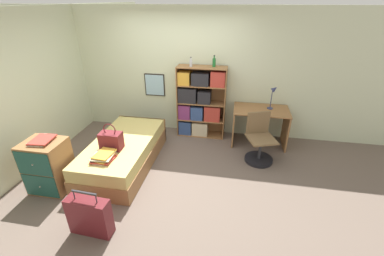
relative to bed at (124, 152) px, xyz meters
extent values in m
plane|color=#66564C|center=(0.71, -0.02, -0.25)|extent=(14.00, 14.00, 0.00)
cube|color=beige|center=(0.71, 1.59, 1.05)|extent=(10.00, 0.06, 2.60)
cube|color=black|center=(0.13, 1.55, 0.77)|extent=(0.44, 0.02, 0.48)
cube|color=#99C1D6|center=(0.13, 1.54, 0.77)|extent=(0.40, 0.01, 0.44)
cube|color=beige|center=(-1.55, -0.02, 1.05)|extent=(0.06, 10.00, 2.60)
cube|color=olive|center=(0.00, -0.02, -0.11)|extent=(0.99, 1.98, 0.28)
cube|color=tan|center=(0.00, -0.02, 0.14)|extent=(0.96, 1.95, 0.22)
cube|color=olive|center=(0.00, 0.95, 0.00)|extent=(0.99, 0.04, 0.50)
cube|color=maroon|center=(-0.04, -0.30, 0.39)|extent=(0.35, 0.21, 0.29)
torus|color=maroon|center=(-0.04, -0.30, 0.60)|extent=(0.21, 0.02, 0.21)
cube|color=silver|center=(-0.03, -0.62, 0.26)|extent=(0.23, 0.35, 0.01)
cube|color=#B2382D|center=(-0.02, -0.63, 0.27)|extent=(0.33, 0.32, 0.01)
cube|color=#B2382D|center=(-0.03, -0.63, 0.28)|extent=(0.32, 0.35, 0.02)
cube|color=gold|center=(-0.04, -0.63, 0.30)|extent=(0.31, 0.34, 0.01)
cube|color=#334C84|center=(-0.04, -0.61, 0.31)|extent=(0.32, 0.33, 0.02)
cube|color=beige|center=(-0.03, -0.62, 0.32)|extent=(0.32, 0.34, 0.01)
cube|color=beige|center=(-0.02, -0.61, 0.33)|extent=(0.24, 0.30, 0.01)
cube|color=gold|center=(-0.02, -0.60, 0.35)|extent=(0.27, 0.35, 0.02)
cube|color=#5B191E|center=(0.20, -1.51, 0.02)|extent=(0.56, 0.21, 0.52)
cylinder|color=#2D2D33|center=(0.05, -1.50, 0.34)|extent=(0.01, 0.01, 0.12)
cylinder|color=#2D2D33|center=(0.35, -1.52, 0.34)|extent=(0.01, 0.01, 0.12)
cube|color=#2D2D33|center=(0.20, -1.51, 0.40)|extent=(0.33, 0.04, 0.02)
cube|color=olive|center=(-0.86, -0.81, 0.17)|extent=(0.58, 0.49, 0.83)
cube|color=#1E4C42|center=(-0.86, -1.06, -0.03)|extent=(0.54, 0.01, 0.37)
sphere|color=#B2A893|center=(-0.86, -1.08, -0.03)|extent=(0.02, 0.02, 0.02)
cube|color=#1E4C42|center=(-0.86, -1.06, 0.36)|extent=(0.54, 0.01, 0.37)
sphere|color=#B2A893|center=(-0.86, -1.08, 0.36)|extent=(0.02, 0.02, 0.02)
cube|color=silver|center=(-0.88, -0.78, 0.59)|extent=(0.27, 0.36, 0.01)
cube|color=beige|center=(-0.87, -0.77, 0.60)|extent=(0.27, 0.36, 0.01)
cube|color=#B2382D|center=(-0.85, -0.79, 0.61)|extent=(0.31, 0.36, 0.02)
cube|color=olive|center=(0.69, 1.37, 0.50)|extent=(0.02, 0.34, 1.50)
cube|color=olive|center=(1.67, 1.37, 0.50)|extent=(0.02, 0.34, 1.50)
cube|color=olive|center=(1.18, 1.54, 0.50)|extent=(1.00, 0.01, 1.50)
cube|color=olive|center=(1.18, 1.37, -0.24)|extent=(0.96, 0.34, 0.02)
cube|color=olive|center=(1.18, 1.37, 0.13)|extent=(0.96, 0.34, 0.02)
cube|color=olive|center=(1.18, 1.37, 0.50)|extent=(0.96, 0.34, 0.02)
cube|color=olive|center=(1.18, 1.37, 0.88)|extent=(0.96, 0.34, 0.02)
cube|color=olive|center=(1.18, 1.37, 1.25)|extent=(0.96, 0.34, 0.02)
cube|color=#334C84|center=(0.84, 1.36, -0.08)|extent=(0.27, 0.25, 0.30)
cube|color=beige|center=(1.17, 1.36, -0.08)|extent=(0.33, 0.25, 0.29)
cube|color=#7A336B|center=(0.83, 1.36, 0.30)|extent=(0.25, 0.25, 0.31)
cube|color=#334C84|center=(1.10, 1.36, 0.28)|extent=(0.25, 0.25, 0.29)
cube|color=#B2382D|center=(1.42, 1.36, 0.30)|extent=(0.33, 0.25, 0.32)
cube|color=#232328|center=(0.90, 1.36, 0.67)|extent=(0.37, 0.25, 0.31)
cube|color=#232328|center=(1.25, 1.36, 0.64)|extent=(0.26, 0.25, 0.26)
cube|color=gold|center=(0.83, 1.36, 1.02)|extent=(0.24, 0.25, 0.26)
cube|color=#232328|center=(1.16, 1.36, 1.02)|extent=(0.34, 0.25, 0.25)
cube|color=#B2382D|center=(1.51, 1.36, 1.04)|extent=(0.28, 0.25, 0.30)
cylinder|color=#B7BCC1|center=(0.96, 1.34, 1.32)|extent=(0.06, 0.06, 0.13)
cylinder|color=#B7BCC1|center=(0.96, 1.34, 1.40)|extent=(0.02, 0.02, 0.04)
cylinder|color=#232328|center=(0.96, 1.34, 1.43)|extent=(0.03, 0.03, 0.01)
cylinder|color=#1E6B2D|center=(1.41, 1.40, 1.33)|extent=(0.06, 0.06, 0.16)
cylinder|color=#1E6B2D|center=(1.41, 1.40, 1.44)|extent=(0.03, 0.03, 0.05)
cylinder|color=#232328|center=(1.41, 1.40, 1.47)|extent=(0.03, 0.03, 0.02)
cube|color=olive|center=(2.39, 1.21, 0.50)|extent=(1.07, 0.67, 0.02)
cube|color=olive|center=(1.88, 1.21, 0.12)|extent=(0.03, 0.63, 0.73)
cube|color=olive|center=(2.91, 1.21, 0.12)|extent=(0.03, 0.63, 0.73)
cylinder|color=navy|center=(2.56, 1.28, 0.52)|extent=(0.11, 0.11, 0.02)
cylinder|color=navy|center=(2.56, 1.28, 0.71)|extent=(0.02, 0.02, 0.37)
cone|color=navy|center=(2.59, 1.28, 0.92)|extent=(0.14, 0.10, 0.14)
cylinder|color=black|center=(2.39, 0.53, -0.22)|extent=(0.51, 0.51, 0.06)
cylinder|color=#333338|center=(2.39, 0.53, -0.02)|extent=(0.05, 0.05, 0.45)
cube|color=brown|center=(2.39, 0.53, 0.22)|extent=(0.59, 0.59, 0.03)
cube|color=brown|center=(2.32, 0.74, 0.44)|extent=(0.41, 0.17, 0.41)
camera|label=1|loc=(1.88, -3.60, 2.45)|focal=24.00mm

